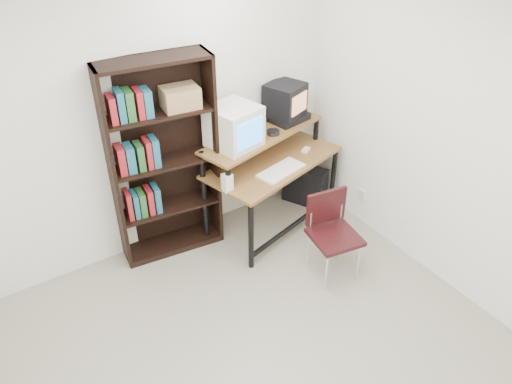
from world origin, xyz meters
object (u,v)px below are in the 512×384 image
crt_monitor (234,127)px  crt_tv (285,99)px  pc_tower (305,185)px  school_chair (331,227)px  bookshelf (162,159)px  computer_desk (271,163)px

crt_monitor → crt_tv: size_ratio=1.14×
pc_tower → crt_monitor: bearing=155.5°
crt_monitor → crt_tv: 0.68m
pc_tower → school_chair: bearing=-143.7°
crt_monitor → bookshelf: size_ratio=0.26×
school_chair → crt_tv: bearing=85.6°
crt_monitor → bookshelf: 0.69m
crt_tv → bookshelf: bookshelf is taller
pc_tower → computer_desk: bearing=163.8°
computer_desk → bookshelf: (-0.99, 0.23, 0.25)m
crt_monitor → crt_tv: bearing=-0.6°
crt_monitor → pc_tower: bearing=-10.8°
school_chair → bookshelf: size_ratio=0.42×
crt_monitor → bookshelf: (-0.63, 0.17, -0.21)m
computer_desk → school_chair: size_ratio=1.86×
crt_tv → school_chair: bearing=-124.6°
crt_monitor → school_chair: 1.23m
crt_monitor → pc_tower: 1.30m
bookshelf → pc_tower: bearing=1.7°
crt_monitor → pc_tower: crt_monitor is taller
computer_desk → school_chair: bearing=-102.4°
crt_tv → pc_tower: crt_tv is taller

